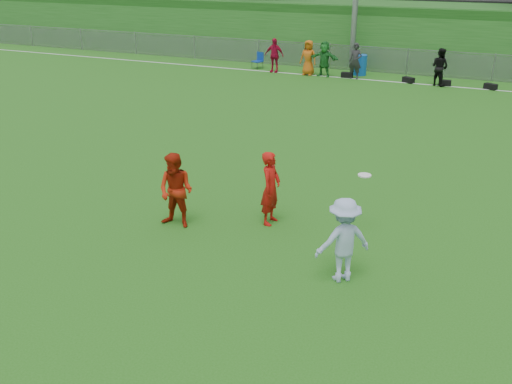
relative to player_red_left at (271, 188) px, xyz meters
The scene contains 12 objects.
ground 1.85m from the player_red_left, 89.83° to the right, with size 120.00×120.00×0.00m, color #206014.
sideline_far 16.38m from the player_red_left, 89.98° to the left, with size 60.00×0.10×0.01m, color white.
fence 18.36m from the player_red_left, 89.99° to the left, with size 58.00×0.06×1.30m.
berm 29.36m from the player_red_left, 89.99° to the left, with size 120.00×18.00×3.00m, color #194D15.
spectator_row 16.62m from the player_red_left, 100.17° to the left, with size 9.09×0.95×1.69m.
gear_bags 16.50m from the player_red_left, 86.55° to the left, with size 7.14×0.53×0.26m.
player_red_left is the anchor object (origin of this frame).
player_red_center 2.09m from the player_red_left, 152.55° to the right, with size 0.82×0.64×1.70m, color #AC200C.
player_blue 2.74m from the player_red_left, 39.25° to the right, with size 1.06×0.61×1.64m, color #A7BEE8.
frisbee 2.08m from the player_red_left, 10.54° to the left, with size 0.28×0.28×0.03m.
recycling_bin 17.49m from the player_red_left, 96.99° to the left, with size 0.66×0.66×0.99m, color #1055B6.
camp_chair 18.52m from the player_red_left, 113.80° to the left, with size 0.60×0.61×0.83m.
Camera 1 is at (4.26, -9.22, 5.68)m, focal length 40.00 mm.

